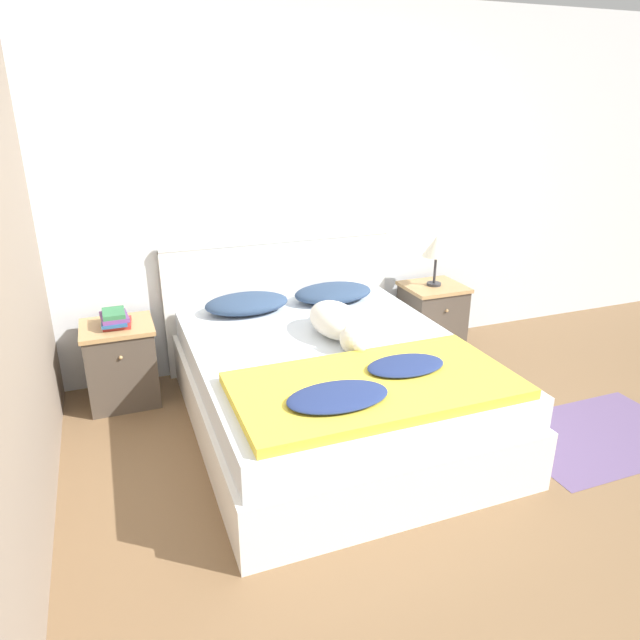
% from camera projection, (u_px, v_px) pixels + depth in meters
% --- Properties ---
extents(ground_plane, '(16.00, 16.00, 0.00)m').
position_uv_depth(ground_plane, '(410.00, 538.00, 2.62)').
color(ground_plane, brown).
extents(wall_back, '(9.00, 0.06, 2.55)m').
position_uv_depth(wall_back, '(271.00, 193.00, 4.02)').
color(wall_back, silver).
rests_on(wall_back, ground_plane).
extents(wall_side_left, '(0.06, 3.10, 2.55)m').
position_uv_depth(wall_side_left, '(4.00, 245.00, 2.56)').
color(wall_side_left, gray).
rests_on(wall_side_left, ground_plane).
extents(bed, '(1.62, 1.99, 0.53)m').
position_uv_depth(bed, '(332.00, 388.00, 3.45)').
color(bed, white).
rests_on(bed, ground_plane).
extents(headboard, '(1.70, 0.06, 0.97)m').
position_uv_depth(headboard, '(281.00, 298.00, 4.24)').
color(headboard, white).
rests_on(headboard, ground_plane).
extents(nightstand_left, '(0.45, 0.42, 0.54)m').
position_uv_depth(nightstand_left, '(121.00, 363.00, 3.73)').
color(nightstand_left, '#4C4238').
rests_on(nightstand_left, ground_plane).
extents(nightstand_right, '(0.45, 0.42, 0.54)m').
position_uv_depth(nightstand_right, '(432.00, 318.00, 4.52)').
color(nightstand_right, '#4C4238').
rests_on(nightstand_right, ground_plane).
extents(pillow_left, '(0.57, 0.36, 0.12)m').
position_uv_depth(pillow_left, '(247.00, 303.00, 3.89)').
color(pillow_left, navy).
rests_on(pillow_left, bed).
extents(pillow_right, '(0.57, 0.36, 0.12)m').
position_uv_depth(pillow_right, '(333.00, 293.00, 4.10)').
color(pillow_right, navy).
rests_on(pillow_right, bed).
extents(quilt, '(1.42, 0.75, 0.09)m').
position_uv_depth(quilt, '(374.00, 385.00, 2.83)').
color(quilt, yellow).
rests_on(quilt, bed).
extents(dog, '(0.29, 0.72, 0.20)m').
position_uv_depth(dog, '(338.00, 323.00, 3.46)').
color(dog, silver).
rests_on(dog, bed).
extents(book_stack, '(0.19, 0.23, 0.10)m').
position_uv_depth(book_stack, '(115.00, 319.00, 3.61)').
color(book_stack, '#AD2D28').
rests_on(book_stack, nightstand_left).
extents(table_lamp, '(0.21, 0.21, 0.39)m').
position_uv_depth(table_lamp, '(437.00, 247.00, 4.31)').
color(table_lamp, '#2D2D33').
rests_on(table_lamp, nightstand_right).
extents(rug, '(1.10, 0.74, 0.00)m').
position_uv_depth(rug, '(598.00, 435.00, 3.43)').
color(rug, '#604C75').
rests_on(rug, ground_plane).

